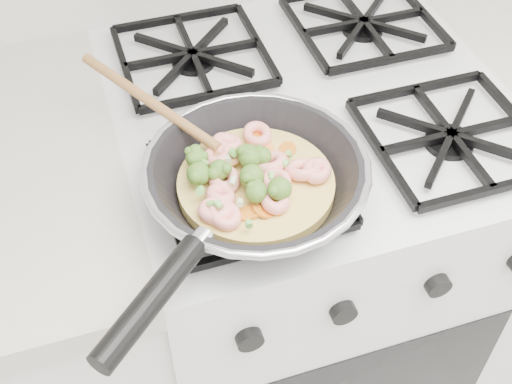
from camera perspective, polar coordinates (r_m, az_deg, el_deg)
name	(u,v)px	position (r m, az deg, el deg)	size (l,w,h in m)	color
stove	(299,272)	(1.36, 3.70, -6.80)	(0.60, 0.60, 0.92)	silver
skillet	(252,180)	(0.84, -0.34, 1.06)	(0.38, 0.48, 0.08)	black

